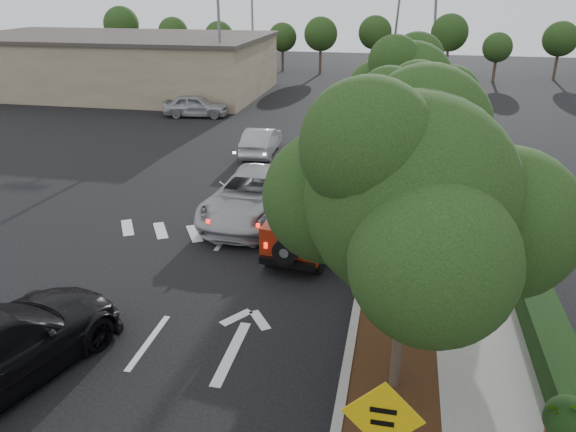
# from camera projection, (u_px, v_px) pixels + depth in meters

# --- Properties ---
(ground) EXTENTS (120.00, 120.00, 0.00)m
(ground) POSITION_uv_depth(u_px,v_px,m) (149.00, 342.00, 12.96)
(ground) COLOR black
(ground) RESTS_ON ground
(curb) EXTENTS (0.20, 70.00, 0.15)m
(curb) POSITION_uv_depth(u_px,v_px,m) (378.00, 184.00, 22.94)
(curb) COLOR #9E9B93
(curb) RESTS_ON ground
(planting_strip) EXTENTS (1.80, 70.00, 0.12)m
(planting_strip) POSITION_uv_depth(u_px,v_px,m) (403.00, 186.00, 22.77)
(planting_strip) COLOR black
(planting_strip) RESTS_ON ground
(sidewalk) EXTENTS (2.00, 70.00, 0.12)m
(sidewalk) POSITION_uv_depth(u_px,v_px,m) (451.00, 189.00, 22.41)
(sidewalk) COLOR gray
(sidewalk) RESTS_ON ground
(hedge) EXTENTS (0.80, 70.00, 0.80)m
(hedge) POSITION_uv_depth(u_px,v_px,m) (489.00, 184.00, 22.03)
(hedge) COLOR black
(hedge) RESTS_ON ground
(commercial_building) EXTENTS (22.00, 12.00, 4.00)m
(commercial_building) POSITION_uv_depth(u_px,v_px,m) (117.00, 65.00, 42.30)
(commercial_building) COLOR #85785C
(commercial_building) RESTS_ON ground
(transmission_tower) EXTENTS (7.00, 4.00, 28.00)m
(transmission_tower) POSITION_uv_depth(u_px,v_px,m) (412.00, 68.00, 55.30)
(transmission_tower) COLOR slate
(transmission_tower) RESTS_ON ground
(street_tree_near) EXTENTS (3.80, 3.80, 5.92)m
(street_tree_near) POSITION_uv_depth(u_px,v_px,m) (393.00, 388.00, 11.47)
(street_tree_near) COLOR black
(street_tree_near) RESTS_ON ground
(street_tree_mid) EXTENTS (3.20, 3.20, 5.32)m
(street_tree_mid) POSITION_uv_depth(u_px,v_px,m) (400.00, 245.00, 17.81)
(street_tree_mid) COLOR black
(street_tree_mid) RESTS_ON ground
(street_tree_far) EXTENTS (3.40, 3.40, 5.62)m
(street_tree_far) POSITION_uv_depth(u_px,v_px,m) (403.00, 180.00, 23.69)
(street_tree_far) COLOR black
(street_tree_far) RESTS_ON ground
(light_pole_a) EXTENTS (2.00, 0.22, 9.00)m
(light_pole_a) POSITION_uv_depth(u_px,v_px,m) (223.00, 107.00, 37.69)
(light_pole_a) COLOR slate
(light_pole_a) RESTS_ON ground
(light_pole_b) EXTENTS (2.00, 0.22, 9.00)m
(light_pole_b) POSITION_uv_depth(u_px,v_px,m) (254.00, 79.00, 48.74)
(light_pole_b) COLOR slate
(light_pole_b) RESTS_ON ground
(red_jeep) EXTENTS (2.14, 3.99, 1.98)m
(red_jeep) POSITION_uv_depth(u_px,v_px,m) (308.00, 219.00, 17.13)
(red_jeep) COLOR black
(red_jeep) RESTS_ON ground
(silver_suv_ahead) EXTENTS (3.04, 6.01, 1.63)m
(silver_suv_ahead) POSITION_uv_depth(u_px,v_px,m) (254.00, 195.00, 19.61)
(silver_suv_ahead) COLOR #A7ABAF
(silver_suv_ahead) RESTS_ON ground
(silver_sedan_oncoming) EXTENTS (1.55, 3.98, 1.29)m
(silver_sedan_oncoming) POSITION_uv_depth(u_px,v_px,m) (261.00, 141.00, 27.05)
(silver_sedan_oncoming) COLOR #95979C
(silver_sedan_oncoming) RESTS_ON ground
(parked_suv) EXTENTS (4.14, 2.06, 1.36)m
(parked_suv) POSITION_uv_depth(u_px,v_px,m) (196.00, 106.00, 34.72)
(parked_suv) COLOR #A3A5AA
(parked_suv) RESTS_ON ground
(terracotta_planter) EXTENTS (0.79, 0.79, 1.37)m
(terracotta_planter) POSITION_uv_depth(u_px,v_px,m) (567.00, 425.00, 9.25)
(terracotta_planter) COLOR brown
(terracotta_planter) RESTS_ON ground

